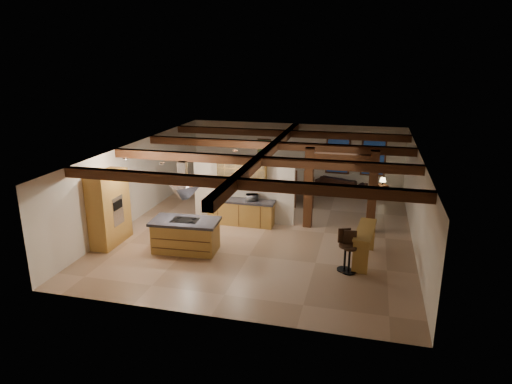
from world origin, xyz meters
TOP-DOWN VIEW (x-y plane):
  - ground at (0.00, 0.00)m, footprint 12.00×12.00m
  - room_walls at (0.00, 0.00)m, footprint 12.00×12.00m
  - ceiling_beams at (0.00, 0.00)m, footprint 10.00×12.00m
  - timber_posts at (2.50, 0.50)m, footprint 2.50×0.30m
  - partition_wall at (-1.00, 0.50)m, footprint 3.80×0.18m
  - pantry_cabinet at (-4.67, -2.60)m, footprint 0.67×1.60m
  - back_counter at (-1.00, 0.11)m, footprint 2.50×0.66m
  - upper_display_cabinet at (-1.00, 0.31)m, footprint 1.80×0.36m
  - range_hood at (-2.04, -2.58)m, footprint 1.10×1.10m
  - back_windows at (2.80, 5.93)m, footprint 2.70×0.07m
  - framed_art at (-1.50, 5.94)m, footprint 0.65×0.05m
  - recessed_cans at (-2.53, -1.93)m, footprint 3.16×2.46m
  - kitchen_island at (-2.04, -2.58)m, footprint 2.17×1.25m
  - dining_table at (0.32, 3.28)m, footprint 1.82×1.19m
  - sofa at (2.24, 5.33)m, footprint 2.38×1.61m
  - microwave at (-0.58, 0.11)m, footprint 0.50×0.41m
  - bar_counter at (3.44, -1.96)m, footprint 0.68×1.99m
  - side_table at (4.06, 4.93)m, footprint 0.54×0.54m
  - table_lamp at (4.06, 4.93)m, footprint 0.27×0.27m
  - bar_stool_a at (2.91, -2.71)m, footprint 0.45×0.47m
  - bar_stool_b at (3.05, -2.82)m, footprint 0.42×0.43m
  - dining_chairs at (0.32, 3.28)m, footprint 2.10×2.10m

SIDE VIEW (x-z plane):
  - ground at x=0.00m, z-range 0.00..0.00m
  - side_table at x=4.06m, z-range 0.00..0.52m
  - dining_table at x=0.32m, z-range 0.00..0.59m
  - sofa at x=2.24m, z-range 0.00..0.65m
  - back_counter at x=-1.00m, z-range 0.01..0.95m
  - kitchen_island at x=-2.04m, z-range 0.00..1.05m
  - bar_stool_b at x=3.05m, z-range 0.01..1.22m
  - dining_chairs at x=0.32m, z-range 0.01..1.22m
  - bar_stool_a at x=2.91m, z-range 0.01..1.23m
  - bar_counter at x=3.44m, z-range 0.18..1.21m
  - table_lamp at x=4.06m, z-range 0.58..0.90m
  - microwave at x=-0.58m, z-range 0.94..1.18m
  - partition_wall at x=-1.00m, z-range 0.00..2.20m
  - pantry_cabinet at x=-4.67m, z-range 0.00..2.40m
  - back_windows at x=2.80m, z-range 0.65..2.35m
  - framed_art at x=-1.50m, z-range 1.27..2.12m
  - timber_posts at x=2.50m, z-range 0.31..3.21m
  - room_walls at x=0.00m, z-range -4.22..7.78m
  - range_hood at x=-2.04m, z-range 1.08..2.48m
  - upper_display_cabinet at x=-1.00m, z-range 1.37..2.33m
  - ceiling_beams at x=0.00m, z-range 2.62..2.90m
  - recessed_cans at x=-2.53m, z-range 2.85..2.89m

